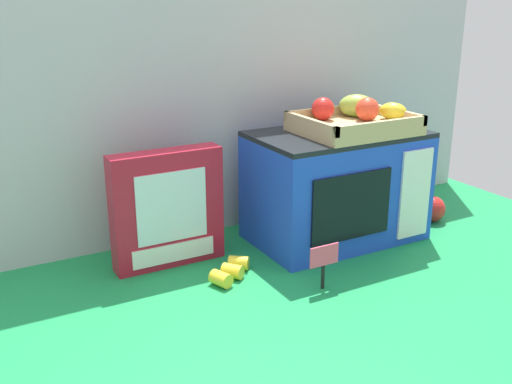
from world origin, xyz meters
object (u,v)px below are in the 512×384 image
(cookie_set_box, at_px, (167,209))
(toy_microwave, at_px, (336,186))
(loose_toy_apple, at_px, (432,209))
(loose_toy_banana, at_px, (231,271))
(price_sign, at_px, (324,260))
(food_groups_crate, at_px, (355,120))

(cookie_set_box, bearing_deg, toy_microwave, -7.54)
(cookie_set_box, xyz_separation_m, loose_toy_apple, (0.73, -0.09, -0.10))
(loose_toy_banana, bearing_deg, loose_toy_apple, 3.71)
(toy_microwave, height_order, loose_toy_apple, toy_microwave)
(price_sign, bearing_deg, loose_toy_apple, 20.44)
(food_groups_crate, distance_m, price_sign, 0.39)
(loose_toy_apple, bearing_deg, toy_microwave, 173.10)
(loose_toy_banana, xyz_separation_m, loose_toy_apple, (0.64, 0.04, 0.02))
(toy_microwave, distance_m, loose_toy_banana, 0.37)
(toy_microwave, bearing_deg, food_groups_crate, -10.89)
(price_sign, xyz_separation_m, loose_toy_apple, (0.49, 0.18, -0.03))
(loose_toy_apple, bearing_deg, loose_toy_banana, -176.29)
(cookie_set_box, bearing_deg, loose_toy_apple, -7.28)
(cookie_set_box, bearing_deg, food_groups_crate, -7.84)
(price_sign, relative_size, loose_toy_apple, 1.41)
(loose_toy_apple, bearing_deg, food_groups_crate, 173.74)
(price_sign, bearing_deg, loose_toy_banana, 136.24)
(price_sign, relative_size, loose_toy_banana, 0.83)
(price_sign, bearing_deg, toy_microwave, 49.30)
(toy_microwave, height_order, food_groups_crate, food_groups_crate)
(food_groups_crate, height_order, loose_toy_banana, food_groups_crate)
(toy_microwave, height_order, loose_toy_banana, toy_microwave)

